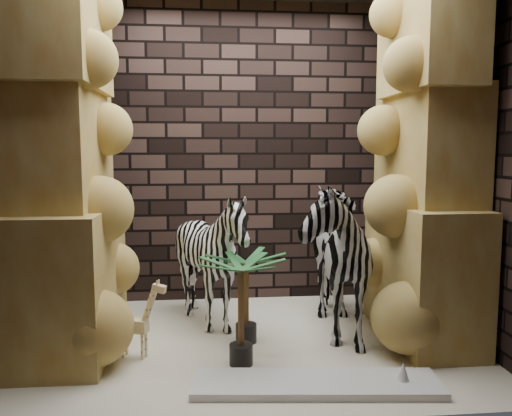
{
  "coord_description": "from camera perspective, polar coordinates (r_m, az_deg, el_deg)",
  "views": [
    {
      "loc": [
        -0.34,
        -3.97,
        1.54
      ],
      "look_at": [
        0.07,
        0.15,
        1.07
      ],
      "focal_mm": 36.14,
      "sensor_mm": 36.0,
      "label": 1
    }
  ],
  "objects": [
    {
      "name": "floor",
      "position": [
        4.27,
        -0.7,
        -14.64
      ],
      "size": [
        3.5,
        3.5,
        0.0
      ],
      "primitive_type": "plane",
      "color": "beige",
      "rests_on": "ground"
    },
    {
      "name": "wall_back",
      "position": [
        5.23,
        -1.9,
        6.03
      ],
      "size": [
        3.5,
        0.0,
        3.5
      ],
      "primitive_type": "plane",
      "rotation": [
        1.57,
        0.0,
        0.0
      ],
      "color": "black",
      "rests_on": "ground"
    },
    {
      "name": "wall_front",
      "position": [
        2.74,
        1.51,
        5.68
      ],
      "size": [
        3.5,
        0.0,
        3.5
      ],
      "primitive_type": "plane",
      "rotation": [
        -1.57,
        0.0,
        0.0
      ],
      "color": "black",
      "rests_on": "ground"
    },
    {
      "name": "wall_left",
      "position": [
        4.22,
        -25.27,
        5.33
      ],
      "size": [
        0.0,
        3.0,
        3.0
      ],
      "primitive_type": "plane",
      "rotation": [
        1.57,
        0.0,
        1.57
      ],
      "color": "black",
      "rests_on": "ground"
    },
    {
      "name": "wall_right",
      "position": [
        4.49,
        22.24,
        5.5
      ],
      "size": [
        0.0,
        3.0,
        3.0
      ],
      "primitive_type": "plane",
      "rotation": [
        1.57,
        0.0,
        -1.57
      ],
      "color": "black",
      "rests_on": "ground"
    },
    {
      "name": "rock_pillar_left",
      "position": [
        4.11,
        -20.65,
        5.52
      ],
      "size": [
        0.68,
        1.3,
        3.0
      ],
      "primitive_type": null,
      "color": "tan",
      "rests_on": "floor"
    },
    {
      "name": "rock_pillar_right",
      "position": [
        4.35,
        18.37,
        5.63
      ],
      "size": [
        0.58,
        1.25,
        3.0
      ],
      "primitive_type": null,
      "color": "tan",
      "rests_on": "floor"
    },
    {
      "name": "zebra_right",
      "position": [
        4.36,
        7.74,
        -3.81
      ],
      "size": [
        0.73,
        1.31,
        1.53
      ],
      "primitive_type": "imported",
      "rotation": [
        0.0,
        0.0,
        -0.02
      ],
      "color": "white",
      "rests_on": "floor"
    },
    {
      "name": "zebra_left",
      "position": [
        4.47,
        -4.89,
        -6.47
      ],
      "size": [
        1.31,
        1.45,
        1.08
      ],
      "primitive_type": "imported",
      "rotation": [
        0.0,
        0.0,
        -0.35
      ],
      "color": "white",
      "rests_on": "floor"
    },
    {
      "name": "giraffe_toy",
      "position": [
        3.99,
        -13.39,
        -11.66
      ],
      "size": [
        0.33,
        0.2,
        0.61
      ],
      "primitive_type": null,
      "rotation": [
        0.0,
        0.0,
        -0.33
      ],
      "color": "beige",
      "rests_on": "floor"
    },
    {
      "name": "palm_front",
      "position": [
        4.16,
        -1.11,
        -9.79
      ],
      "size": [
        0.36,
        0.36,
        0.75
      ],
      "primitive_type": null,
      "color": "#194421",
      "rests_on": "floor"
    },
    {
      "name": "palm_back",
      "position": [
        3.74,
        -1.68,
        -11.32
      ],
      "size": [
        0.36,
        0.36,
        0.79
      ],
      "primitive_type": null,
      "color": "#194421",
      "rests_on": "floor"
    },
    {
      "name": "surfboard",
      "position": [
        3.55,
        6.69,
        -18.78
      ],
      "size": [
        1.64,
        0.55,
        0.05
      ],
      "primitive_type": "cube",
      "rotation": [
        0.0,
        0.0,
        -0.1
      ],
      "color": "silver",
      "rests_on": "floor"
    }
  ]
}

